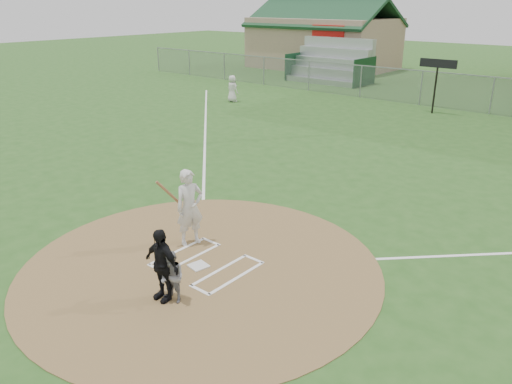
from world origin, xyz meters
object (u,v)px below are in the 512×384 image
Objects in this scene: ondeck_player at (232,89)px; batter_at_plate at (190,207)px; home_plate at (199,266)px; catcher at (172,277)px; umpire at (162,265)px.

batter_at_plate is (12.19, -14.89, 0.21)m from ondeck_player.
ondeck_player is at bearing 130.23° from home_plate.
catcher is 21.90m from ondeck_player.
ondeck_player is at bearing 129.31° from batter_at_plate.
batter_at_plate is at bearing 144.49° from home_plate.
batter_at_plate is at bearing 127.55° from catcher.
umpire is at bearing 132.28° from ondeck_player.
catcher is at bearing 14.19° from umpire.
umpire is at bearing -73.49° from home_plate.
catcher is 2.69m from batter_at_plate.
catcher is (0.65, -1.34, 0.55)m from home_plate.
home_plate is at bearing 105.97° from umpire.
umpire reaches higher than home_plate.
ondeck_player is 19.24m from batter_at_plate.
catcher is 0.57× the size of batter_at_plate.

